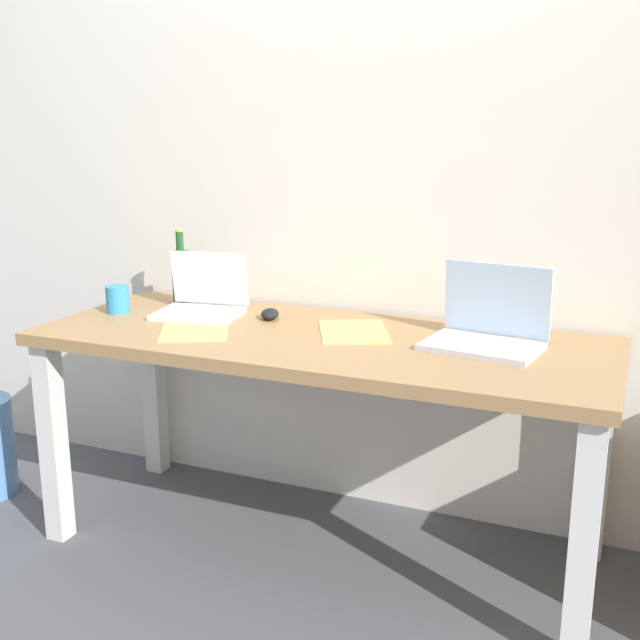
{
  "coord_description": "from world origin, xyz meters",
  "views": [
    {
      "loc": [
        0.92,
        -2.18,
        1.38
      ],
      "look_at": [
        0.0,
        0.0,
        0.78
      ],
      "focal_mm": 43.77,
      "sensor_mm": 36.0,
      "label": 1
    }
  ],
  "objects_px": {
    "desk": "(320,365)",
    "coffee_mug": "(118,299)",
    "laptop_left": "(202,302)",
    "laptop_right": "(487,330)",
    "beer_bottle": "(181,275)",
    "computer_mouse": "(270,314)"
  },
  "relations": [
    {
      "from": "laptop_right",
      "to": "coffee_mug",
      "type": "bearing_deg",
      "value": -176.68
    },
    {
      "from": "desk",
      "to": "laptop_right",
      "type": "bearing_deg",
      "value": 9.03
    },
    {
      "from": "laptop_right",
      "to": "computer_mouse",
      "type": "height_order",
      "value": "laptop_right"
    },
    {
      "from": "laptop_left",
      "to": "desk",
      "type": "bearing_deg",
      "value": -11.95
    },
    {
      "from": "desk",
      "to": "beer_bottle",
      "type": "distance_m",
      "value": 0.71
    },
    {
      "from": "laptop_left",
      "to": "coffee_mug",
      "type": "xyz_separation_m",
      "value": [
        -0.28,
        -0.1,
        0.0
      ]
    },
    {
      "from": "laptop_left",
      "to": "laptop_right",
      "type": "bearing_deg",
      "value": -1.35
    },
    {
      "from": "laptop_right",
      "to": "computer_mouse",
      "type": "bearing_deg",
      "value": 175.99
    },
    {
      "from": "computer_mouse",
      "to": "coffee_mug",
      "type": "xyz_separation_m",
      "value": [
        -0.53,
        -0.13,
        0.03
      ]
    },
    {
      "from": "desk",
      "to": "computer_mouse",
      "type": "bearing_deg",
      "value": 151.15
    },
    {
      "from": "laptop_right",
      "to": "beer_bottle",
      "type": "relative_size",
      "value": 1.31
    },
    {
      "from": "desk",
      "to": "computer_mouse",
      "type": "height_order",
      "value": "computer_mouse"
    },
    {
      "from": "coffee_mug",
      "to": "laptop_left",
      "type": "bearing_deg",
      "value": 19.02
    },
    {
      "from": "laptop_left",
      "to": "coffee_mug",
      "type": "relative_size",
      "value": 3.28
    },
    {
      "from": "beer_bottle",
      "to": "computer_mouse",
      "type": "relative_size",
      "value": 2.76
    },
    {
      "from": "desk",
      "to": "computer_mouse",
      "type": "relative_size",
      "value": 18.1
    },
    {
      "from": "desk",
      "to": "beer_bottle",
      "type": "height_order",
      "value": "beer_bottle"
    },
    {
      "from": "beer_bottle",
      "to": "coffee_mug",
      "type": "bearing_deg",
      "value": -122.64
    },
    {
      "from": "beer_bottle",
      "to": "coffee_mug",
      "type": "relative_size",
      "value": 2.91
    },
    {
      "from": "desk",
      "to": "coffee_mug",
      "type": "xyz_separation_m",
      "value": [
        -0.77,
        0.01,
        0.14
      ]
    },
    {
      "from": "desk",
      "to": "beer_bottle",
      "type": "bearing_deg",
      "value": 161.67
    },
    {
      "from": "laptop_left",
      "to": "computer_mouse",
      "type": "xyz_separation_m",
      "value": [
        0.25,
        0.03,
        -0.03
      ]
    }
  ]
}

